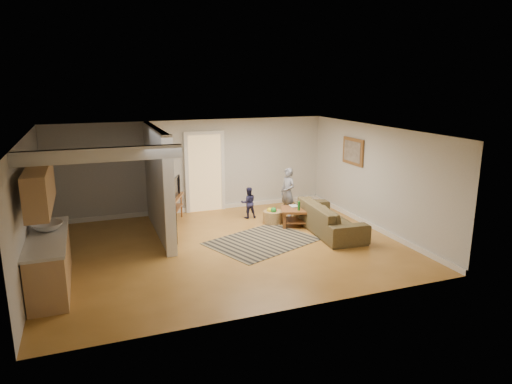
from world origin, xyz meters
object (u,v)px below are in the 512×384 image
at_px(tv_console, 173,199).
at_px(toy_basket, 273,216).
at_px(toddler, 248,218).
at_px(child, 287,216).
at_px(coffee_table, 304,212).
at_px(speaker_right, 159,200).
at_px(sofa, 328,231).
at_px(speaker_left, 175,225).

xyz_separation_m(tv_console, toy_basket, (2.34, -0.95, -0.43)).
xyz_separation_m(toy_basket, toddler, (-0.42, 0.62, -0.18)).
relative_size(tv_console, child, 0.87).
height_order(coffee_table, toy_basket, coffee_table).
bearing_deg(tv_console, speaker_right, 139.77).
height_order(coffee_table, child, coffee_table).
distance_m(sofa, speaker_right, 4.44).
height_order(sofa, toy_basket, toy_basket).
distance_m(toy_basket, toddler, 0.77).
relative_size(sofa, speaker_left, 2.65).
height_order(tv_console, child, tv_console).
bearing_deg(coffee_table, toddler, 134.61).
relative_size(speaker_left, toddler, 1.07).
height_order(speaker_left, toddler, speaker_left).
relative_size(toy_basket, child, 0.37).
relative_size(sofa, speaker_right, 2.47).
distance_m(coffee_table, speaker_left, 3.26).
bearing_deg(toddler, speaker_right, -15.35).
bearing_deg(speaker_right, tv_console, -55.59).
bearing_deg(toy_basket, speaker_left, -165.72).
height_order(speaker_left, toy_basket, speaker_left).
distance_m(speaker_right, child, 3.40).
xyz_separation_m(coffee_table, speaker_right, (-3.26, 1.94, 0.13)).
bearing_deg(tv_console, toy_basket, 0.76).
relative_size(coffee_table, speaker_left, 1.45).
bearing_deg(child, coffee_table, -14.33).
distance_m(sofa, speaker_left, 3.65).
height_order(tv_console, toy_basket, tv_console).
relative_size(tv_console, speaker_right, 1.19).
bearing_deg(speaker_right, child, -9.90).
bearing_deg(sofa, child, 18.17).
relative_size(tv_console, toy_basket, 2.36).
bearing_deg(toy_basket, child, 36.08).
xyz_separation_m(speaker_left, toddler, (2.17, 1.28, -0.44)).
relative_size(speaker_right, toddler, 1.15).
xyz_separation_m(speaker_right, child, (3.22, -1.01, -0.47)).
bearing_deg(toddler, toy_basket, 129.96).
height_order(speaker_right, child, speaker_right).
height_order(sofa, speaker_right, speaker_right).
bearing_deg(child, speaker_right, -124.18).
bearing_deg(tv_console, speaker_left, -76.18).
height_order(sofa, tv_console, tv_console).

